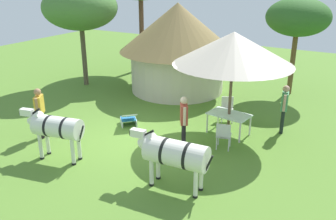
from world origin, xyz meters
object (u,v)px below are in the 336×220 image
(shade_umbrella, at_px, (233,48))
(zebra_nearest_camera, at_px, (174,154))
(guest_beside_umbrella, at_px, (184,118))
(thatched_hut, at_px, (177,43))
(patio_chair_west_end, at_px, (227,107))
(zebra_by_umbrella, at_px, (56,128))
(striped_lounge_chair, at_px, (129,119))
(patio_dining_table, at_px, (229,116))
(guest_behind_table, at_px, (284,105))
(acacia_tree_right_background, at_px, (80,8))
(patio_chair_east_end, at_px, (224,134))
(standing_watcher, at_px, (40,108))
(acacia_tree_behind_hut, at_px, (298,18))

(shade_umbrella, relative_size, zebra_nearest_camera, 1.69)
(shade_umbrella, height_order, guest_beside_umbrella, shade_umbrella)
(thatched_hut, height_order, patio_chair_west_end, thatched_hut)
(patio_chair_west_end, distance_m, zebra_by_umbrella, 6.27)
(striped_lounge_chair, bearing_deg, zebra_by_umbrella, -139.73)
(shade_umbrella, relative_size, patio_dining_table, 2.61)
(zebra_nearest_camera, bearing_deg, guest_behind_table, -21.60)
(thatched_hut, bearing_deg, striped_lounge_chair, -83.63)
(guest_behind_table, bearing_deg, shade_umbrella, 112.70)
(acacia_tree_right_background, bearing_deg, patio_chair_east_end, -20.47)
(patio_chair_east_end, distance_m, patio_chair_west_end, 2.44)
(thatched_hut, distance_m, patio_chair_east_end, 6.51)
(patio_dining_table, distance_m, standing_watcher, 6.33)
(standing_watcher, distance_m, acacia_tree_behind_hut, 11.12)
(patio_chair_west_end, height_order, zebra_nearest_camera, zebra_nearest_camera)
(acacia_tree_behind_hut, bearing_deg, thatched_hut, -156.03)
(patio_chair_east_end, distance_m, zebra_by_umbrella, 5.05)
(acacia_tree_behind_hut, bearing_deg, striped_lounge_chair, -122.11)
(thatched_hut, distance_m, standing_watcher, 7.12)
(standing_watcher, bearing_deg, patio_chair_west_end, 99.73)
(patio_chair_east_end, relative_size, guest_beside_umbrella, 0.52)
(thatched_hut, distance_m, acacia_tree_right_background, 4.81)
(patio_dining_table, bearing_deg, acacia_tree_behind_hut, 81.94)
(standing_watcher, distance_m, zebra_nearest_camera, 5.34)
(patio_chair_east_end, height_order, standing_watcher, standing_watcher)
(shade_umbrella, distance_m, patio_chair_east_end, 2.75)
(patio_chair_east_end, height_order, striped_lounge_chair, patio_chair_east_end)
(patio_dining_table, xyz_separation_m, zebra_nearest_camera, (0.01, -3.84, 0.33))
(shade_umbrella, bearing_deg, standing_watcher, -147.40)
(guest_behind_table, bearing_deg, acacia_tree_behind_hut, -1.11)
(shade_umbrella, distance_m, zebra_nearest_camera, 4.32)
(acacia_tree_behind_hut, height_order, acacia_tree_right_background, acacia_tree_right_background)
(shade_umbrella, height_order, zebra_by_umbrella, shade_umbrella)
(shade_umbrella, relative_size, standing_watcher, 2.26)
(guest_beside_umbrella, xyz_separation_m, striped_lounge_chair, (-2.57, 0.60, -0.78))
(striped_lounge_chair, xyz_separation_m, acacia_tree_behind_hut, (4.20, 6.69, 3.16))
(patio_chair_east_end, distance_m, acacia_tree_behind_hut, 7.37)
(patio_chair_west_end, distance_m, guest_beside_umbrella, 2.91)
(patio_chair_east_end, height_order, guest_beside_umbrella, guest_beside_umbrella)
(acacia_tree_behind_hut, xyz_separation_m, acacia_tree_right_background, (-9.04, -3.58, 0.28))
(zebra_by_umbrella, distance_m, acacia_tree_behind_hut, 11.05)
(shade_umbrella, xyz_separation_m, patio_chair_west_end, (-0.49, 1.12, -2.46))
(patio_chair_east_end, relative_size, zebra_by_umbrella, 0.43)
(patio_dining_table, height_order, patio_chair_east_end, patio_chair_east_end)
(zebra_by_umbrella, relative_size, acacia_tree_right_background, 0.44)
(shade_umbrella, bearing_deg, patio_dining_table, -45.00)
(thatched_hut, relative_size, acacia_tree_right_background, 1.11)
(patio_dining_table, relative_size, acacia_tree_right_background, 0.31)
(zebra_by_umbrella, bearing_deg, acacia_tree_behind_hut, -36.59)
(striped_lounge_chair, xyz_separation_m, zebra_nearest_camera, (3.41, -2.72, 0.73))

